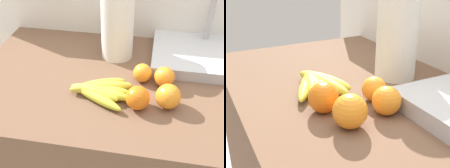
# 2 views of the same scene
# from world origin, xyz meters

# --- Properties ---
(banana_bunch) EXTENTS (0.22, 0.18, 0.04)m
(banana_bunch) POSITION_xyz_m (-0.24, -0.10, 0.93)
(banana_bunch) COLOR gold
(banana_bunch) RESTS_ON counter
(orange_far_right) EXTENTS (0.07, 0.07, 0.07)m
(orange_far_right) POSITION_xyz_m (-0.10, 0.01, 0.94)
(orange_far_right) COLOR orange
(orange_far_right) RESTS_ON counter
(orange_back_left) EXTENTS (0.07, 0.07, 0.07)m
(orange_back_left) POSITION_xyz_m (-0.02, -0.01, 0.95)
(orange_back_left) COLOR orange
(orange_back_left) RESTS_ON counter
(orange_back_right) EXTENTS (0.08, 0.08, 0.08)m
(orange_back_right) POSITION_xyz_m (-0.01, -0.12, 0.95)
(orange_back_right) COLOR orange
(orange_back_right) RESTS_ON counter
(orange_center) EXTENTS (0.08, 0.08, 0.08)m
(orange_center) POSITION_xyz_m (-0.10, -0.14, 0.95)
(orange_center) COLOR orange
(orange_center) RESTS_ON counter
(paper_towel_roll) EXTENTS (0.12, 0.12, 0.29)m
(paper_towel_roll) POSITION_xyz_m (-0.22, 0.16, 1.04)
(paper_towel_roll) COLOR white
(paper_towel_roll) RESTS_ON counter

